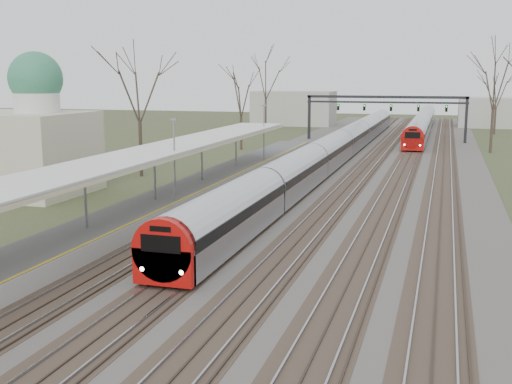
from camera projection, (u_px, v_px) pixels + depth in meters
track_bed at (353, 173)px, 57.18m from camera, size 24.00×160.00×0.22m
platform at (178, 198)px, 43.19m from camera, size 3.50×69.00×1.00m
canopy at (147, 155)px, 38.32m from camera, size 4.10×50.00×3.11m
dome_building at (19, 144)px, 46.63m from camera, size 10.00×8.00×10.30m
signal_gantry at (386, 105)px, 84.62m from camera, size 21.00×0.59×6.08m
tree_west_far at (139, 83)px, 53.99m from camera, size 5.50×5.50×11.33m
train_near at (341, 144)px, 67.69m from camera, size 2.62×90.21×3.05m
train_far at (422, 122)px, 100.35m from camera, size 2.62×60.21×3.05m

